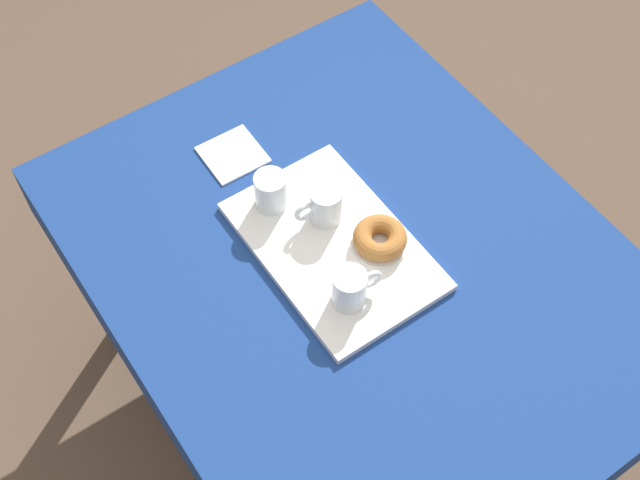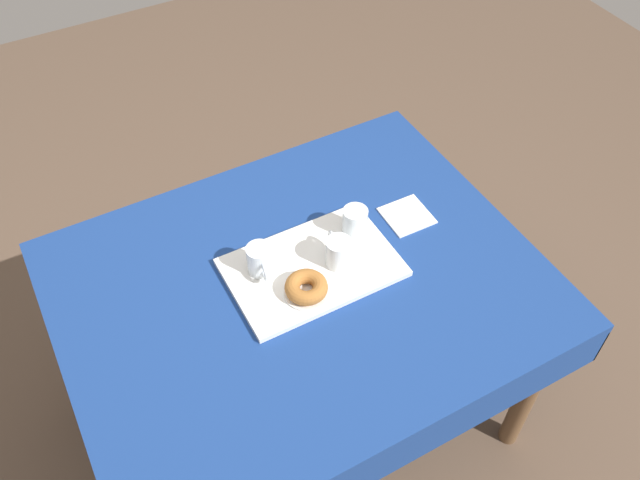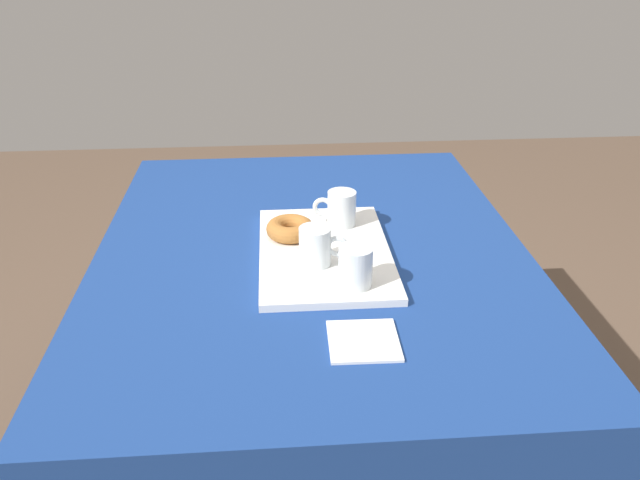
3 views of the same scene
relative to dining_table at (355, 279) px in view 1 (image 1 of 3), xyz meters
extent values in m
plane|color=brown|center=(0.00, 0.00, -0.65)|extent=(6.00, 6.00, 0.00)
cube|color=navy|center=(0.00, 0.00, 0.07)|extent=(1.33, 1.06, 0.03)
cube|color=navy|center=(0.00, -0.53, -0.01)|extent=(1.33, 0.01, 0.14)
cube|color=navy|center=(0.00, 0.53, -0.01)|extent=(1.33, 0.01, 0.14)
cube|color=navy|center=(-0.66, 0.00, -0.01)|extent=(0.01, 1.06, 0.14)
cylinder|color=brown|center=(-0.57, -0.44, -0.29)|extent=(0.06, 0.06, 0.70)
cylinder|color=brown|center=(-0.57, 0.44, -0.29)|extent=(0.06, 0.06, 0.70)
cylinder|color=brown|center=(0.57, 0.44, -0.29)|extent=(0.06, 0.06, 0.70)
cube|color=white|center=(-0.05, -0.03, 0.10)|extent=(0.48, 0.31, 0.02)
cylinder|color=white|center=(-0.12, 0.00, 0.15)|extent=(0.07, 0.07, 0.09)
cylinder|color=#5B230A|center=(-0.12, 0.00, 0.15)|extent=(0.06, 0.06, 0.07)
torus|color=white|center=(-0.13, -0.05, 0.16)|extent=(0.02, 0.05, 0.05)
cylinder|color=white|center=(0.08, -0.08, 0.15)|extent=(0.07, 0.07, 0.09)
cylinder|color=#5B230A|center=(0.08, -0.08, 0.15)|extent=(0.06, 0.06, 0.07)
torus|color=white|center=(0.09, -0.03, 0.16)|extent=(0.02, 0.05, 0.05)
cylinder|color=white|center=(-0.22, -0.08, 0.15)|extent=(0.07, 0.07, 0.09)
cylinder|color=silver|center=(-0.22, -0.08, 0.13)|extent=(0.06, 0.06, 0.04)
cylinder|color=white|center=(0.01, 0.05, 0.11)|extent=(0.12, 0.12, 0.01)
torus|color=#A3662D|center=(0.01, 0.05, 0.14)|extent=(0.12, 0.12, 0.04)
cube|color=white|center=(-0.40, -0.07, 0.09)|extent=(0.14, 0.14, 0.01)
camera|label=1|loc=(0.77, -0.63, 1.64)|focal=46.96mm
camera|label=2|loc=(0.51, 1.04, 1.57)|focal=37.54mm
camera|label=3|loc=(-1.40, 0.09, 0.82)|focal=35.63mm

